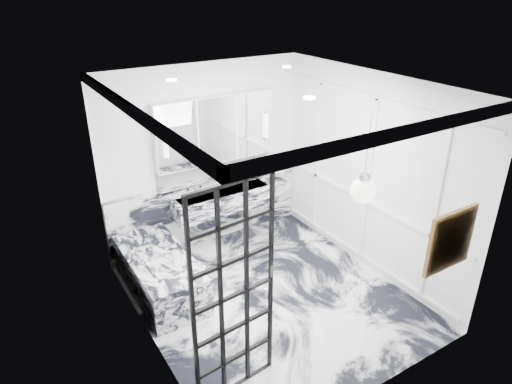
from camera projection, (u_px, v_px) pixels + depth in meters
floor at (271, 297)px, 6.04m from camera, size 3.60×3.60×0.00m
ceiling at (274, 85)px, 4.84m from camera, size 3.60×3.60×0.00m
wall_back at (206, 157)px, 6.82m from camera, size 3.60×0.00×3.60m
wall_front at (385, 279)px, 4.06m from camera, size 3.60×0.00×3.60m
wall_left at (143, 239)px, 4.68m from camera, size 0.00×3.60×3.60m
wall_right at (370, 175)px, 6.21m from camera, size 0.00×3.60×3.60m
marble_clad_back at (209, 209)px, 7.18m from camera, size 3.18×0.05×1.05m
marble_clad_left at (145, 244)px, 4.71m from camera, size 0.02×3.56×2.68m
panel_molding at (368, 182)px, 6.24m from camera, size 0.03×3.40×2.30m
soap_bottle_a at (256, 162)px, 7.24m from camera, size 0.09×0.09×0.19m
soap_bottle_b at (262, 161)px, 7.31m from camera, size 0.08×0.09×0.15m
soap_bottle_c at (252, 163)px, 7.21m from camera, size 0.13×0.13×0.16m
face_pot at (217, 171)px, 6.92m from camera, size 0.15×0.15×0.15m
amber_bottle at (233, 169)px, 7.07m from camera, size 0.04×0.04×0.10m
flower_vase at (200, 278)px, 5.39m from camera, size 0.08×0.08×0.12m
crittall_door at (234, 295)px, 4.25m from camera, size 0.88×0.12×2.30m
artwork at (451, 240)px, 4.51m from camera, size 0.55×0.05×0.55m
pendant_light at (363, 191)px, 4.34m from camera, size 0.25×0.25×0.25m
trough_sink at (224, 201)px, 6.99m from camera, size 1.60×0.45×0.30m
ledge at (218, 177)px, 6.97m from camera, size 1.90×0.14×0.04m
subway_tile at (216, 167)px, 6.96m from camera, size 1.90×0.03×0.23m
mirror_cabinet at (216, 130)px, 6.66m from camera, size 1.90×0.16×1.00m
sconce_left at (166, 144)px, 6.21m from camera, size 0.07×0.07×0.40m
sconce_right at (266, 125)px, 7.00m from camera, size 0.07×0.07×0.40m
bathtub at (160, 274)px, 6.05m from camera, size 0.75×1.65×0.55m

